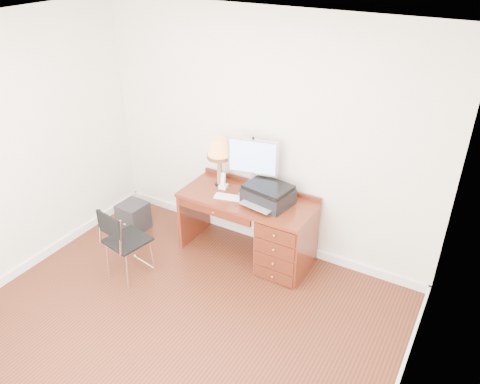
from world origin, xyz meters
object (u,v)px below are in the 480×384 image
Objects in this scene: phone at (223,183)px; equipment_box at (133,217)px; printer at (268,194)px; chair at (123,238)px; leg_lamp at (219,151)px; monitor at (253,160)px; desk at (273,231)px.

phone is 1.33m from equipment_box.
printer is 1.60m from chair.
leg_lamp is 1.40m from chair.
printer is (0.25, -0.12, -0.30)m from monitor.
chair is at bearing -113.31° from leg_lamp.
phone is at bearing 72.89° from chair.
desk is 2.34× the size of monitor.
monitor is 1.61m from chair.
printer is at bearing 52.41° from chair.
leg_lamp is at bearing 22.53° from equipment_box.
desk is 0.78m from phone.
desk is 7.85× the size of phone.
chair reaches higher than equipment_box.
monitor is 1.75× the size of equipment_box.
equipment_box is (-1.48, -0.41, -0.97)m from monitor.
leg_lamp is 0.37m from phone.
phone is at bearing 19.02° from equipment_box.
chair is 1.00m from equipment_box.
chair is 2.32× the size of equipment_box.
phone is at bearing -179.75° from monitor.
chair is (-0.91, -1.16, -0.64)m from monitor.
leg_lamp is 2.99× the size of phone.
leg_lamp is 0.67× the size of chair.
equipment_box is at bearing -171.33° from desk.
leg_lamp reaches higher than desk.
equipment_box is (-1.13, -0.33, -0.62)m from phone.
desk is at bearing 50.20° from chair.
monitor is 3.36× the size of phone.
equipment_box is (-1.80, -0.27, -0.23)m from desk.
desk is 0.82m from monitor.
desk is 2.63× the size of leg_lamp.
leg_lamp is (-0.67, 0.09, 0.31)m from printer.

